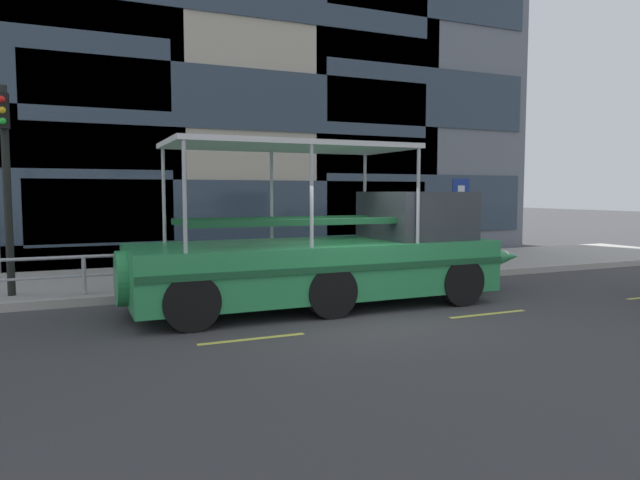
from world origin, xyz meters
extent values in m
plane|color=#3D3D3F|center=(0.00, 0.00, 0.00)|extent=(120.00, 120.00, 0.00)
cube|color=#A8A59E|center=(0.00, 5.60, 0.09)|extent=(32.00, 4.80, 0.18)
cube|color=#B2ADA3|center=(0.00, 3.11, 0.09)|extent=(32.00, 0.18, 0.18)
cube|color=#DBD64C|center=(-2.40, -0.95, 0.00)|extent=(1.80, 0.12, 0.01)
cube|color=#DBD64C|center=(2.40, -0.95, 0.00)|extent=(1.80, 0.12, 0.01)
cube|color=#2D3D4C|center=(0.44, 8.37, 1.79)|extent=(13.39, 0.06, 1.97)
cube|color=#2D3D4C|center=(0.44, 8.37, 5.37)|extent=(13.39, 0.06, 1.97)
cube|color=#2D3D4C|center=(7.37, 8.37, 1.96)|extent=(8.45, 0.06, 2.16)
cube|color=#2D3D4C|center=(7.37, 8.37, 5.88)|extent=(8.45, 0.06, 2.16)
cylinder|color=#9EA0A8|center=(-0.90, 3.45, 1.01)|extent=(11.71, 0.07, 0.07)
cylinder|color=#9EA0A8|center=(-0.90, 3.45, 0.59)|extent=(11.71, 0.06, 0.06)
cylinder|color=#9EA0A8|center=(-4.80, 3.45, 0.59)|extent=(0.09, 0.09, 0.83)
cylinder|color=#9EA0A8|center=(-2.85, 3.45, 0.59)|extent=(0.09, 0.09, 0.83)
cylinder|color=#9EA0A8|center=(-0.90, 3.45, 0.59)|extent=(0.09, 0.09, 0.83)
cylinder|color=#9EA0A8|center=(1.05, 3.45, 0.59)|extent=(0.09, 0.09, 0.83)
cylinder|color=#9EA0A8|center=(3.00, 3.45, 0.59)|extent=(0.09, 0.09, 0.83)
cylinder|color=#9EA0A8|center=(4.96, 3.45, 0.59)|extent=(0.09, 0.09, 0.83)
cylinder|color=black|center=(-6.23, 4.00, 2.39)|extent=(0.16, 0.16, 4.42)
cube|color=black|center=(-6.23, 3.80, 4.05)|extent=(0.24, 0.20, 0.72)
sphere|color=red|center=(-6.23, 3.69, 4.27)|extent=(0.14, 0.14, 0.14)
sphere|color=gold|center=(-6.23, 3.69, 4.05)|extent=(0.14, 0.14, 0.14)
sphere|color=green|center=(-6.23, 3.69, 3.83)|extent=(0.14, 0.14, 0.14)
cylinder|color=#4C4F54|center=(5.59, 4.21, 1.46)|extent=(0.08, 0.08, 2.57)
cube|color=navy|center=(5.59, 4.16, 2.40)|extent=(0.60, 0.04, 0.76)
cube|color=white|center=(5.59, 4.14, 2.40)|extent=(0.24, 0.01, 0.36)
cube|color=#2D9351|center=(-0.38, 1.16, 0.81)|extent=(7.53, 2.58, 1.08)
cone|color=#2D9351|center=(4.23, 1.16, 0.81)|extent=(1.69, 1.02, 1.02)
cylinder|color=#2D9351|center=(-4.14, 1.16, 0.81)|extent=(0.38, 1.02, 1.02)
cube|color=#19512C|center=(-0.38, -0.15, 0.95)|extent=(7.53, 0.04, 0.12)
sphere|color=white|center=(4.65, 1.16, 0.86)|extent=(0.22, 0.22, 0.22)
cube|color=#33383D|center=(2.07, 1.16, 1.87)|extent=(1.88, 2.17, 1.04)
cube|color=silver|center=(-0.94, 1.16, 3.31)|extent=(4.89, 2.38, 0.10)
cylinder|color=#B2B2B7|center=(1.38, 2.29, 2.31)|extent=(0.07, 0.07, 1.91)
cylinder|color=#B2B2B7|center=(1.38, 0.02, 2.31)|extent=(0.07, 0.07, 1.91)
cylinder|color=#B2B2B7|center=(-0.94, 2.29, 2.31)|extent=(0.07, 0.07, 1.91)
cylinder|color=#B2B2B7|center=(-0.94, 0.02, 2.31)|extent=(0.07, 0.07, 1.91)
cylinder|color=#B2B2B7|center=(-3.27, 2.29, 2.31)|extent=(0.07, 0.07, 1.91)
cylinder|color=#B2B2B7|center=(-3.27, 0.02, 2.31)|extent=(0.07, 0.07, 1.91)
cube|color=#19512C|center=(-0.94, 1.78, 1.80)|extent=(4.50, 0.28, 0.12)
cube|color=#19512C|center=(-0.94, 0.54, 1.80)|extent=(4.50, 0.28, 0.12)
cylinder|color=black|center=(2.44, 2.35, 0.50)|extent=(1.00, 0.28, 1.00)
cylinder|color=black|center=(2.44, -0.03, 0.50)|extent=(1.00, 0.28, 1.00)
cylinder|color=black|center=(-0.57, 2.35, 0.50)|extent=(1.00, 0.28, 1.00)
cylinder|color=black|center=(-0.57, -0.03, 0.50)|extent=(1.00, 0.28, 1.00)
cylinder|color=black|center=(-3.20, 2.35, 0.50)|extent=(1.00, 0.28, 1.00)
cylinder|color=black|center=(-3.20, -0.03, 0.50)|extent=(1.00, 0.28, 1.00)
cylinder|color=#1E2338|center=(3.06, 4.58, 0.60)|extent=(0.11, 0.11, 0.84)
cylinder|color=#1E2338|center=(3.22, 4.61, 0.60)|extent=(0.11, 0.11, 0.84)
cube|color=maroon|center=(3.14, 4.60, 1.32)|extent=(0.34, 0.24, 0.60)
cylinder|color=maroon|center=(2.93, 4.56, 1.29)|extent=(0.07, 0.07, 0.54)
cylinder|color=maroon|center=(3.34, 4.63, 1.29)|extent=(0.07, 0.07, 0.54)
sphere|color=beige|center=(3.14, 4.60, 1.76)|extent=(0.23, 0.23, 0.23)
camera|label=1|loc=(-5.10, -9.83, 2.38)|focal=32.42mm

